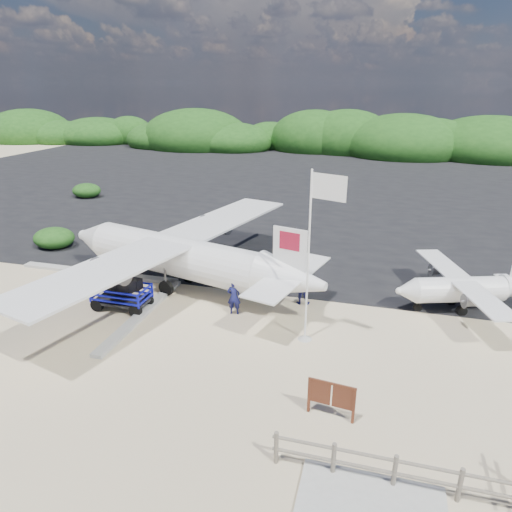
{
  "coord_description": "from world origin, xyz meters",
  "views": [
    {
      "loc": [
        5.0,
        -14.22,
        9.48
      ],
      "look_at": [
        -0.17,
        4.47,
        2.11
      ],
      "focal_mm": 32.0,
      "sensor_mm": 36.0,
      "label": 1
    }
  ],
  "objects_px": {
    "baggage_cart": "(123,308)",
    "flagpole": "(305,339)",
    "crew_a": "(234,297)",
    "crew_b": "(302,287)",
    "aircraft_small": "(201,180)",
    "signboard": "(330,417)"
  },
  "relations": [
    {
      "from": "flagpole",
      "to": "crew_b",
      "type": "distance_m",
      "value": 3.25
    },
    {
      "from": "signboard",
      "to": "crew_a",
      "type": "distance_m",
      "value": 7.42
    },
    {
      "from": "baggage_cart",
      "to": "flagpole",
      "type": "bearing_deg",
      "value": -2.24
    },
    {
      "from": "crew_a",
      "to": "crew_b",
      "type": "relative_size",
      "value": 0.99
    },
    {
      "from": "baggage_cart",
      "to": "flagpole",
      "type": "relative_size",
      "value": 0.4
    },
    {
      "from": "flagpole",
      "to": "aircraft_small",
      "type": "bearing_deg",
      "value": 119.1
    },
    {
      "from": "crew_a",
      "to": "aircraft_small",
      "type": "height_order",
      "value": "crew_a"
    },
    {
      "from": "crew_a",
      "to": "aircraft_small",
      "type": "bearing_deg",
      "value": -75.75
    },
    {
      "from": "flagpole",
      "to": "crew_b",
      "type": "height_order",
      "value": "flagpole"
    },
    {
      "from": "baggage_cart",
      "to": "crew_a",
      "type": "height_order",
      "value": "crew_a"
    },
    {
      "from": "crew_a",
      "to": "crew_b",
      "type": "distance_m",
      "value": 3.2
    },
    {
      "from": "crew_b",
      "to": "aircraft_small",
      "type": "relative_size",
      "value": 0.26
    },
    {
      "from": "crew_a",
      "to": "signboard",
      "type": "bearing_deg",
      "value": 120.74
    },
    {
      "from": "flagpole",
      "to": "crew_b",
      "type": "bearing_deg",
      "value": 102.69
    },
    {
      "from": "signboard",
      "to": "crew_a",
      "type": "bearing_deg",
      "value": 137.86
    },
    {
      "from": "flagpole",
      "to": "crew_a",
      "type": "height_order",
      "value": "flagpole"
    },
    {
      "from": "signboard",
      "to": "crew_b",
      "type": "distance_m",
      "value": 7.7
    },
    {
      "from": "baggage_cart",
      "to": "crew_a",
      "type": "xyz_separation_m",
      "value": [
        4.97,
        0.87,
        0.8
      ]
    },
    {
      "from": "crew_a",
      "to": "aircraft_small",
      "type": "relative_size",
      "value": 0.26
    },
    {
      "from": "baggage_cart",
      "to": "crew_b",
      "type": "relative_size",
      "value": 1.65
    },
    {
      "from": "crew_b",
      "to": "flagpole",
      "type": "bearing_deg",
      "value": 97.3
    },
    {
      "from": "baggage_cart",
      "to": "signboard",
      "type": "height_order",
      "value": "baggage_cart"
    }
  ]
}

